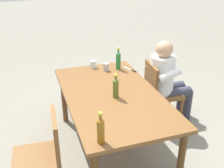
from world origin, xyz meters
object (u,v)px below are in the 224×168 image
(chair_near_right, at_px, (159,90))
(cup_glass, at_px, (93,64))
(cup_steel, at_px, (106,67))
(bottle_amber, at_px, (101,130))
(chair_far_left, at_px, (44,152))
(table_knife, at_px, (130,70))
(backpack_by_near_side, at_px, (90,89))
(dining_table, at_px, (112,100))
(bottle_green, at_px, (118,60))
(bottle_olive, at_px, (116,87))
(person_in_white_shirt, at_px, (167,78))

(chair_near_right, distance_m, cup_glass, 0.96)
(cup_steel, bearing_deg, chair_near_right, -109.25)
(bottle_amber, bearing_deg, chair_far_left, 50.70)
(chair_near_right, relative_size, bottle_amber, 3.03)
(table_knife, distance_m, backpack_by_near_side, 0.98)
(table_knife, bearing_deg, cup_glass, 63.01)
(dining_table, distance_m, bottle_green, 0.74)
(dining_table, bearing_deg, bottle_amber, 155.27)
(bottle_olive, xyz_separation_m, table_knife, (0.65, -0.43, -0.11))
(bottle_green, distance_m, bottle_olive, 0.78)
(table_knife, bearing_deg, chair_near_right, -113.29)
(chair_far_left, distance_m, bottle_amber, 0.71)
(chair_near_right, bearing_deg, dining_table, 116.84)
(chair_near_right, distance_m, bottle_olive, 1.01)
(dining_table, xyz_separation_m, backpack_by_near_side, (1.26, -0.05, -0.47))
(dining_table, bearing_deg, backpack_by_near_side, -2.21)
(table_knife, bearing_deg, bottle_amber, 148.94)
(bottle_amber, bearing_deg, cup_steel, -19.04)
(chair_far_left, bearing_deg, bottle_amber, -129.30)
(chair_near_right, height_order, person_in_white_shirt, person_in_white_shirt)
(bottle_amber, bearing_deg, bottle_green, -24.98)
(person_in_white_shirt, height_order, bottle_green, person_in_white_shirt)
(dining_table, height_order, cup_steel, cup_steel)
(dining_table, height_order, backpack_by_near_side, dining_table)
(bottle_green, height_order, cup_steel, bottle_green)
(bottle_green, distance_m, cup_steel, 0.19)
(chair_far_left, distance_m, bottle_green, 1.58)
(cup_steel, bearing_deg, backpack_by_near_side, 7.85)
(cup_glass, bearing_deg, bottle_olive, -178.82)
(chair_near_right, height_order, cup_steel, cup_steel)
(person_in_white_shirt, distance_m, cup_glass, 1.01)
(cup_steel, bearing_deg, bottle_green, -89.56)
(person_in_white_shirt, relative_size, bottle_green, 3.99)
(chair_far_left, xyz_separation_m, bottle_olive, (0.32, -0.82, 0.40))
(bottle_amber, xyz_separation_m, cup_steel, (1.42, -0.49, -0.07))
(backpack_by_near_side, bearing_deg, chair_near_right, -138.18)
(bottle_green, relative_size, bottle_amber, 1.03)
(chair_far_left, distance_m, cup_glass, 1.48)
(cup_glass, relative_size, table_knife, 0.43)
(chair_far_left, distance_m, backpack_by_near_side, 1.89)
(dining_table, xyz_separation_m, person_in_white_shirt, (0.40, -0.92, -0.03))
(bottle_amber, xyz_separation_m, table_knife, (1.34, -0.80, -0.12))
(bottle_amber, bearing_deg, backpack_by_near_side, -11.28)
(chair_far_left, xyz_separation_m, bottle_green, (1.05, -1.11, 0.41))
(chair_near_right, xyz_separation_m, table_knife, (0.15, 0.36, 0.29))
(cup_steel, height_order, table_knife, cup_steel)
(bottle_green, bearing_deg, cup_glass, 64.38)
(person_in_white_shirt, distance_m, bottle_green, 0.70)
(dining_table, bearing_deg, table_knife, -38.57)
(bottle_amber, height_order, cup_glass, bottle_amber)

